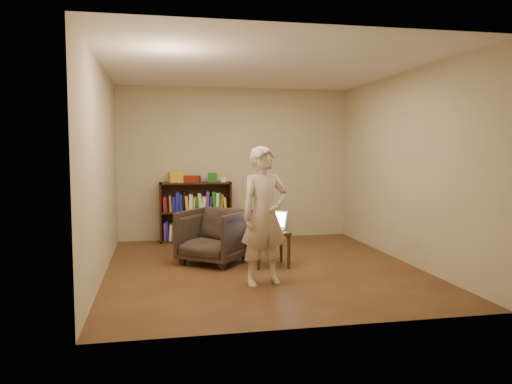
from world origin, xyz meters
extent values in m
plane|color=#432815|center=(0.00, 0.00, 0.00)|extent=(4.50, 4.50, 0.00)
plane|color=white|center=(0.00, 0.00, 2.60)|extent=(4.50, 4.50, 0.00)
plane|color=#B9A98C|center=(0.00, 2.25, 1.30)|extent=(4.00, 0.00, 4.00)
plane|color=#B9A98C|center=(-2.00, 0.00, 1.30)|extent=(0.00, 4.50, 4.50)
plane|color=#B9A98C|center=(2.00, 0.00, 1.30)|extent=(0.00, 4.50, 4.50)
cube|color=black|center=(-1.29, 2.08, 0.50)|extent=(0.03, 0.30, 1.00)
cube|color=black|center=(-0.12, 2.08, 0.50)|extent=(0.03, 0.30, 1.00)
cube|color=black|center=(-0.71, 2.22, 0.50)|extent=(1.20, 0.02, 1.00)
cube|color=black|center=(-0.71, 2.08, 0.01)|extent=(1.20, 0.30, 0.03)
cube|color=black|center=(-0.71, 2.08, 0.50)|extent=(1.14, 0.30, 0.03)
cube|color=black|center=(-0.71, 2.08, 0.98)|extent=(1.20, 0.30, 0.03)
cube|color=gold|center=(-1.04, 2.07, 1.09)|extent=(0.25, 0.20, 0.18)
cube|color=#982C13|center=(-0.80, 2.11, 1.05)|extent=(0.37, 0.31, 0.11)
cube|color=#216D1D|center=(-0.42, 2.07, 1.08)|extent=(0.17, 0.17, 0.15)
cube|color=white|center=(-0.24, 2.08, 1.04)|extent=(0.10, 0.10, 0.07)
cube|color=tan|center=(0.53, 2.02, 0.55)|extent=(0.39, 0.39, 0.04)
cylinder|color=tan|center=(0.38, 1.87, 0.26)|extent=(0.04, 0.04, 0.53)
cylinder|color=tan|center=(0.69, 1.87, 0.26)|extent=(0.04, 0.04, 0.53)
cylinder|color=tan|center=(0.38, 2.18, 0.26)|extent=(0.04, 0.04, 0.53)
cylinder|color=tan|center=(0.69, 2.18, 0.26)|extent=(0.04, 0.04, 0.53)
imported|color=#322A21|center=(-0.60, 0.39, 0.37)|extent=(1.13, 1.13, 0.74)
cube|color=black|center=(0.13, 0.08, 0.45)|extent=(0.46, 0.46, 0.04)
cylinder|color=black|center=(-0.07, -0.12, 0.22)|extent=(0.04, 0.04, 0.43)
cylinder|color=black|center=(0.33, -0.12, 0.22)|extent=(0.04, 0.04, 0.43)
cylinder|color=black|center=(-0.07, 0.28, 0.22)|extent=(0.04, 0.04, 0.43)
cylinder|color=black|center=(0.33, 0.28, 0.22)|extent=(0.04, 0.04, 0.43)
cube|color=silver|center=(0.12, 0.09, 0.48)|extent=(0.42, 0.40, 0.02)
cube|color=black|center=(0.12, 0.09, 0.49)|extent=(0.32, 0.28, 0.00)
cube|color=silver|center=(0.22, 0.23, 0.61)|extent=(0.33, 0.29, 0.23)
cube|color=#B6CDFF|center=(0.22, 0.23, 0.61)|extent=(0.29, 0.24, 0.19)
imported|color=beige|center=(-0.14, -0.79, 0.79)|extent=(0.66, 0.52, 1.59)
camera|label=1|loc=(-1.34, -6.32, 1.57)|focal=35.00mm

